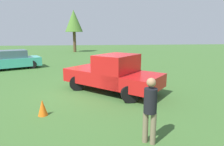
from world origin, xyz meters
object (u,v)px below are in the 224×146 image
pickup_truck (114,73)px  tree_back_left (74,21)px  traffic_cone (43,108)px  person_bystander (150,107)px  sedan_near (11,60)px

pickup_truck → tree_back_left: tree_back_left is taller
tree_back_left → traffic_cone: bearing=-88.5°
person_bystander → sedan_near: bearing=68.2°
traffic_cone → person_bystander: bearing=-33.7°
sedan_near → tree_back_left: (3.93, 14.42, 3.94)m
person_bystander → traffic_cone: (-3.04, 2.03, -0.68)m
tree_back_left → traffic_cone: size_ratio=11.52×
person_bystander → traffic_cone: size_ratio=3.07×
pickup_truck → tree_back_left: bearing=-39.0°
pickup_truck → traffic_cone: 3.68m
sedan_near → pickup_truck: bearing=108.9°
person_bystander → tree_back_left: 26.34m
tree_back_left → sedan_near: bearing=-105.2°
person_bystander → tree_back_left: (-3.66, 25.82, 3.68)m
person_bystander → tree_back_left: size_ratio=0.27×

